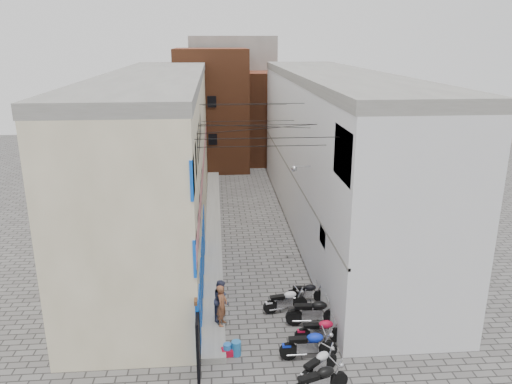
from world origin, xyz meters
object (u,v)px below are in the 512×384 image
object	(u,v)px
person_a	(222,305)
person_b	(222,300)
motorcycle_c	(309,343)
water_jug_near	(227,350)
motorcycle_g	(306,291)
motorcycle_d	(320,329)
water_jug_far	(236,348)
motorcycle_b	(318,364)
motorcycle_f	(285,300)
motorcycle_e	(313,311)
red_crate	(227,352)
motorcycle_a	(319,380)

from	to	relation	value
person_a	person_b	size ratio (longest dim) A/B	1.00
motorcycle_c	person_b	distance (m)	3.88
water_jug_near	motorcycle_g	bearing A→B (deg)	45.58
motorcycle_g	person_b	distance (m)	3.94
water_jug_near	motorcycle_d	bearing A→B (deg)	8.45
motorcycle_g	water_jug_far	xyz separation A→B (m)	(-3.13, -3.52, -0.22)
motorcycle_b	motorcycle_c	xyz separation A→B (m)	(-0.13, 1.07, 0.06)
motorcycle_f	person_b	size ratio (longest dim) A/B	1.14
motorcycle_c	motorcycle_e	world-z (taller)	motorcycle_e
motorcycle_f	water_jug_near	bearing A→B (deg)	-51.77
water_jug_far	person_a	bearing A→B (deg)	105.96
motorcycle_b	red_crate	size ratio (longest dim) A/B	4.45
motorcycle_d	water_jug_far	distance (m)	3.17
water_jug_near	red_crate	distance (m)	0.10
motorcycle_c	motorcycle_e	size ratio (longest dim) A/B	0.95
motorcycle_b	water_jug_far	size ratio (longest dim) A/B	3.43
motorcycle_e	motorcycle_d	bearing A→B (deg)	5.22
motorcycle_d	motorcycle_g	xyz separation A→B (m)	(0.02, 3.01, -0.06)
motorcycle_a	motorcycle_g	xyz separation A→B (m)	(0.65, 5.86, -0.11)
motorcycle_e	person_a	bearing A→B (deg)	-85.49
motorcycle_a	water_jug_near	world-z (taller)	motorcycle_a
motorcycle_e	motorcycle_f	xyz separation A→B (m)	(-0.94, 1.09, -0.08)
motorcycle_f	motorcycle_a	bearing A→B (deg)	-6.40
water_jug_near	person_b	bearing A→B (deg)	94.21
person_b	motorcycle_d	bearing A→B (deg)	-92.09
motorcycle_b	motorcycle_g	bearing A→B (deg)	135.56
water_jug_far	motorcycle_a	bearing A→B (deg)	-43.28
motorcycle_c	water_jug_near	size ratio (longest dim) A/B	4.52
motorcycle_f	motorcycle_g	distance (m)	1.24
water_jug_far	red_crate	world-z (taller)	water_jug_far
motorcycle_b	water_jug_near	world-z (taller)	motorcycle_b
motorcycle_c	motorcycle_a	bearing A→B (deg)	-1.29
motorcycle_b	motorcycle_d	size ratio (longest dim) A/B	0.97
water_jug_near	motorcycle_e	bearing A→B (deg)	26.46
motorcycle_d	water_jug_near	distance (m)	3.49
motorcycle_e	motorcycle_g	world-z (taller)	motorcycle_e
motorcycle_g	person_b	xyz separation A→B (m)	(-3.60, -1.48, 0.59)
person_b	motorcycle_f	bearing A→B (deg)	-53.17
motorcycle_g	person_b	world-z (taller)	person_b
red_crate	motorcycle_g	bearing A→B (deg)	45.58
person_b	water_jug_near	xyz separation A→B (m)	(0.15, -2.04, -0.85)
motorcycle_a	person_a	distance (m)	4.97
motorcycle_f	red_crate	size ratio (longest dim) A/B	4.53
motorcycle_a	motorcycle_c	bearing A→B (deg)	160.16
motorcycle_c	motorcycle_d	world-z (taller)	motorcycle_c
motorcycle_g	person_a	world-z (taller)	person_a
motorcycle_b	motorcycle_f	size ratio (longest dim) A/B	0.98
person_b	water_jug_far	xyz separation A→B (m)	(0.47, -2.04, -0.80)
motorcycle_a	motorcycle_e	distance (m)	4.08
motorcycle_c	motorcycle_d	distance (m)	1.10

